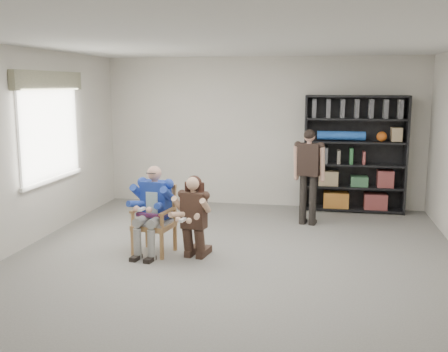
% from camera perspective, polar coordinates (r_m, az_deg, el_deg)
% --- Properties ---
extents(room_shell, '(6.00, 7.00, 2.80)m').
position_cam_1_polar(room_shell, '(6.49, 0.77, 2.09)').
color(room_shell, beige).
rests_on(room_shell, ground).
extents(floor, '(6.00, 7.00, 0.01)m').
position_cam_1_polar(floor, '(6.83, 0.75, -9.63)').
color(floor, slate).
rests_on(floor, ground).
extents(window_left, '(0.16, 2.00, 1.75)m').
position_cam_1_polar(window_left, '(8.40, -18.32, 4.95)').
color(window_left, silver).
rests_on(window_left, room_shell).
extents(armchair, '(0.62, 0.61, 0.94)m').
position_cam_1_polar(armchair, '(7.20, -7.65, -4.77)').
color(armchair, '#A37E44').
rests_on(armchair, floor).
extents(seated_man, '(0.64, 0.81, 1.22)m').
position_cam_1_polar(seated_man, '(7.17, -7.68, -3.68)').
color(seated_man, navy).
rests_on(seated_man, floor).
extents(kneeling_woman, '(0.58, 0.82, 1.12)m').
position_cam_1_polar(kneeling_woman, '(6.91, -3.39, -4.56)').
color(kneeling_woman, '#32221B').
rests_on(kneeling_woman, floor).
extents(bookshelf, '(1.80, 0.38, 2.10)m').
position_cam_1_polar(bookshelf, '(9.72, 14.03, 2.32)').
color(bookshelf, black).
rests_on(bookshelf, floor).
extents(standing_man, '(0.54, 0.37, 1.58)m').
position_cam_1_polar(standing_man, '(8.65, 9.17, -0.15)').
color(standing_man, black).
rests_on(standing_man, floor).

